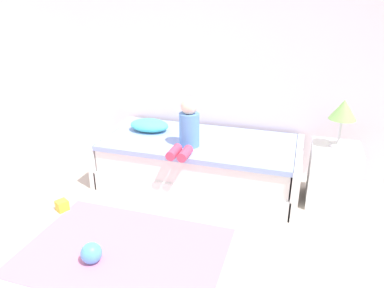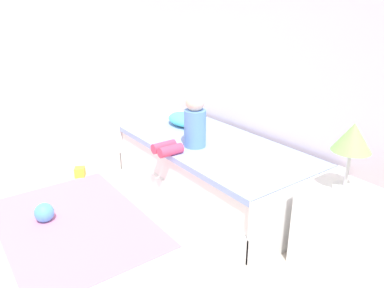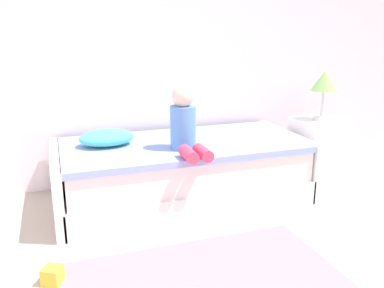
{
  "view_description": "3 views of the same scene",
  "coord_description": "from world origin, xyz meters",
  "px_view_note": "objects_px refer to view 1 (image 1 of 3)",
  "views": [
    {
      "loc": [
        0.95,
        -1.36,
        1.89
      ],
      "look_at": [
        -0.02,
        1.75,
        0.55
      ],
      "focal_mm": 33.44,
      "sensor_mm": 36.0,
      "label": 1
    },
    {
      "loc": [
        2.44,
        -0.04,
        1.71
      ],
      "look_at": [
        -0.02,
        1.75,
        0.55
      ],
      "focal_mm": 34.14,
      "sensor_mm": 36.0,
      "label": 2
    },
    {
      "loc": [
        -1.01,
        -1.12,
        1.41
      ],
      "look_at": [
        -0.02,
        1.75,
        0.55
      ],
      "focal_mm": 37.97,
      "sensor_mm": 36.0,
      "label": 3
    }
  ],
  "objects_px": {
    "nightstand": "(332,175)",
    "bed": "(199,162)",
    "toy_block": "(62,206)",
    "pillow": "(149,125)",
    "child_figure": "(188,128)",
    "table_lamp": "(343,112)",
    "toy_ball": "(91,253)"
  },
  "relations": [
    {
      "from": "table_lamp",
      "to": "child_figure",
      "type": "distance_m",
      "value": 1.43
    },
    {
      "from": "table_lamp",
      "to": "nightstand",
      "type": "bearing_deg",
      "value": 180.0
    },
    {
      "from": "bed",
      "to": "pillow",
      "type": "bearing_deg",
      "value": 170.7
    },
    {
      "from": "bed",
      "to": "pillow",
      "type": "xyz_separation_m",
      "value": [
        -0.61,
        0.1,
        0.32
      ]
    },
    {
      "from": "bed",
      "to": "nightstand",
      "type": "bearing_deg",
      "value": -0.89
    },
    {
      "from": "nightstand",
      "to": "toy_block",
      "type": "xyz_separation_m",
      "value": [
        -2.43,
        -0.92,
        -0.25
      ]
    },
    {
      "from": "bed",
      "to": "pillow",
      "type": "distance_m",
      "value": 0.7
    },
    {
      "from": "nightstand",
      "to": "child_figure",
      "type": "distance_m",
      "value": 1.47
    },
    {
      "from": "nightstand",
      "to": "child_figure",
      "type": "bearing_deg",
      "value": -171.57
    },
    {
      "from": "toy_block",
      "to": "child_figure",
      "type": "bearing_deg",
      "value": 34.4
    },
    {
      "from": "bed",
      "to": "toy_ball",
      "type": "height_order",
      "value": "bed"
    },
    {
      "from": "child_figure",
      "to": "nightstand",
      "type": "bearing_deg",
      "value": 8.43
    },
    {
      "from": "nightstand",
      "to": "toy_block",
      "type": "relative_size",
      "value": 5.94
    },
    {
      "from": "nightstand",
      "to": "bed",
      "type": "bearing_deg",
      "value": 179.11
    },
    {
      "from": "bed",
      "to": "toy_block",
      "type": "bearing_deg",
      "value": -139.18
    },
    {
      "from": "table_lamp",
      "to": "toy_block",
      "type": "relative_size",
      "value": 4.46
    },
    {
      "from": "toy_block",
      "to": "table_lamp",
      "type": "bearing_deg",
      "value": 20.61
    },
    {
      "from": "bed",
      "to": "nightstand",
      "type": "relative_size",
      "value": 3.52
    },
    {
      "from": "bed",
      "to": "toy_block",
      "type": "xyz_separation_m",
      "value": [
        -1.08,
        -0.94,
        -0.2
      ]
    },
    {
      "from": "pillow",
      "to": "bed",
      "type": "bearing_deg",
      "value": -9.3
    },
    {
      "from": "child_figure",
      "to": "toy_ball",
      "type": "xyz_separation_m",
      "value": [
        -0.37,
        -1.26,
        -0.62
      ]
    },
    {
      "from": "table_lamp",
      "to": "toy_ball",
      "type": "relative_size",
      "value": 2.72
    },
    {
      "from": "child_figure",
      "to": "toy_block",
      "type": "distance_m",
      "value": 1.41
    },
    {
      "from": "child_figure",
      "to": "toy_block",
      "type": "relative_size",
      "value": 5.05
    },
    {
      "from": "bed",
      "to": "nightstand",
      "type": "xyz_separation_m",
      "value": [
        1.35,
        -0.02,
        0.05
      ]
    },
    {
      "from": "pillow",
      "to": "nightstand",
      "type": "bearing_deg",
      "value": -3.53
    },
    {
      "from": "bed",
      "to": "table_lamp",
      "type": "relative_size",
      "value": 4.69
    },
    {
      "from": "bed",
      "to": "child_figure",
      "type": "distance_m",
      "value": 0.51
    },
    {
      "from": "table_lamp",
      "to": "toy_block",
      "type": "xyz_separation_m",
      "value": [
        -2.43,
        -0.92,
        -0.89
      ]
    },
    {
      "from": "toy_ball",
      "to": "toy_block",
      "type": "xyz_separation_m",
      "value": [
        -0.67,
        0.55,
        -0.03
      ]
    },
    {
      "from": "nightstand",
      "to": "toy_ball",
      "type": "height_order",
      "value": "nightstand"
    },
    {
      "from": "bed",
      "to": "table_lamp",
      "type": "bearing_deg",
      "value": -0.89
    }
  ]
}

